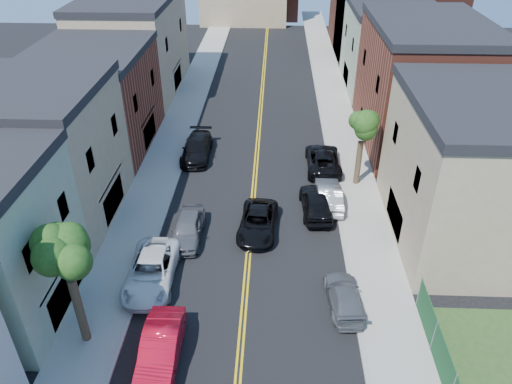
# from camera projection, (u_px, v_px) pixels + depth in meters

# --- Properties ---
(sidewalk_left) EXTENTS (3.20, 100.00, 0.15)m
(sidewalk_left) POSITION_uv_depth(u_px,v_px,m) (177.00, 126.00, 46.88)
(sidewalk_left) COLOR gray
(sidewalk_left) RESTS_ON ground
(sidewalk_right) EXTENTS (3.20, 100.00, 0.15)m
(sidewalk_right) POSITION_uv_depth(u_px,v_px,m) (342.00, 129.00, 46.33)
(sidewalk_right) COLOR gray
(sidewalk_right) RESTS_ON ground
(curb_left) EXTENTS (0.30, 100.00, 0.15)m
(curb_left) POSITION_uv_depth(u_px,v_px,m) (195.00, 126.00, 46.82)
(curb_left) COLOR gray
(curb_left) RESTS_ON ground
(curb_right) EXTENTS (0.30, 100.00, 0.15)m
(curb_right) POSITION_uv_depth(u_px,v_px,m) (323.00, 128.00, 46.39)
(curb_right) COLOR gray
(curb_right) RESTS_ON ground
(bldg_left_tan_near) EXTENTS (9.00, 10.00, 9.00)m
(bldg_left_tan_near) POSITION_uv_depth(u_px,v_px,m) (39.00, 158.00, 32.07)
(bldg_left_tan_near) COLOR #998466
(bldg_left_tan_near) RESTS_ON ground
(bldg_left_brick) EXTENTS (9.00, 12.00, 8.00)m
(bldg_left_brick) POSITION_uv_depth(u_px,v_px,m) (94.00, 102.00, 41.61)
(bldg_left_brick) COLOR brown
(bldg_left_brick) RESTS_ON ground
(bldg_left_tan_far) EXTENTS (9.00, 16.00, 9.50)m
(bldg_left_tan_far) POSITION_uv_depth(u_px,v_px,m) (134.00, 47.00, 53.01)
(bldg_left_tan_far) COLOR #998466
(bldg_left_tan_far) RESTS_ON ground
(bldg_right_tan) EXTENTS (9.00, 12.00, 9.00)m
(bldg_right_tan) POSITION_uv_depth(u_px,v_px,m) (475.00, 175.00, 30.26)
(bldg_right_tan) COLOR #998466
(bldg_right_tan) RESTS_ON ground
(bldg_right_brick) EXTENTS (9.00, 14.00, 10.00)m
(bldg_right_brick) POSITION_uv_depth(u_px,v_px,m) (421.00, 88.00, 41.79)
(bldg_right_brick) COLOR brown
(bldg_right_brick) RESTS_ON ground
(bldg_right_palegrn) EXTENTS (9.00, 12.00, 8.50)m
(bldg_right_palegrn) POSITION_uv_depth(u_px,v_px,m) (389.00, 49.00, 54.00)
(bldg_right_palegrn) COLOR gray
(bldg_right_palegrn) RESTS_ON ground
(tree_left_mid) EXTENTS (5.20, 5.20, 9.29)m
(tree_left_mid) POSITION_uv_depth(u_px,v_px,m) (60.00, 238.00, 21.47)
(tree_left_mid) COLOR #382D1C
(tree_left_mid) RESTS_ON sidewalk_left
(tree_right_far) EXTENTS (4.40, 4.40, 8.03)m
(tree_right_far) POSITION_uv_depth(u_px,v_px,m) (365.00, 116.00, 34.86)
(tree_right_far) COLOR #382D1C
(tree_right_far) RESTS_ON sidewalk_right
(red_sedan) EXTENTS (1.83, 5.07, 1.66)m
(red_sedan) POSITION_uv_depth(u_px,v_px,m) (161.00, 348.00, 23.50)
(red_sedan) COLOR red
(red_sedan) RESTS_ON ground
(white_pickup) EXTENTS (2.80, 5.87, 1.62)m
(white_pickup) POSITION_uv_depth(u_px,v_px,m) (151.00, 271.00, 28.24)
(white_pickup) COLOR silver
(white_pickup) RESTS_ON ground
(grey_car_left) EXTENTS (1.95, 4.77, 1.62)m
(grey_car_left) POSITION_uv_depth(u_px,v_px,m) (188.00, 228.00, 31.76)
(grey_car_left) COLOR #515358
(grey_car_left) RESTS_ON ground
(black_car_left) EXTENTS (2.32, 5.66, 1.64)m
(black_car_left) POSITION_uv_depth(u_px,v_px,m) (197.00, 148.00, 41.30)
(black_car_left) COLOR black
(black_car_left) RESTS_ON ground
(grey_car_right) EXTENTS (2.13, 4.56, 1.29)m
(grey_car_right) POSITION_uv_depth(u_px,v_px,m) (344.00, 297.00, 26.72)
(grey_car_right) COLOR #56595E
(grey_car_right) RESTS_ON ground
(black_car_right) EXTENTS (2.32, 5.10, 1.70)m
(black_car_right) POSITION_uv_depth(u_px,v_px,m) (316.00, 203.00, 34.22)
(black_car_right) COLOR black
(black_car_right) RESTS_ON ground
(silver_car_right) EXTENTS (1.71, 4.83, 1.59)m
(silver_car_right) POSITION_uv_depth(u_px,v_px,m) (329.00, 195.00, 35.11)
(silver_car_right) COLOR #A4A7AC
(silver_car_right) RESTS_ON ground
(dark_car_right_far) EXTENTS (2.69, 5.78, 1.60)m
(dark_car_right_far) POSITION_uv_depth(u_px,v_px,m) (323.00, 159.00, 39.70)
(dark_car_right_far) COLOR black
(dark_car_right_far) RESTS_ON ground
(black_suv_lane) EXTENTS (2.80, 5.38, 1.45)m
(black_suv_lane) POSITION_uv_depth(u_px,v_px,m) (258.00, 222.00, 32.44)
(black_suv_lane) COLOR black
(black_suv_lane) RESTS_ON ground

